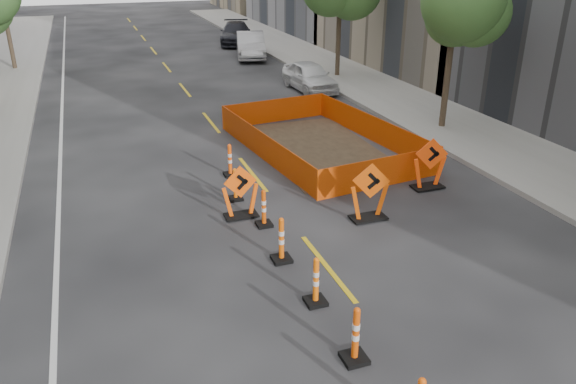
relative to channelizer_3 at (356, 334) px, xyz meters
name	(u,v)px	position (x,y,z in m)	size (l,w,h in m)	color
sidewalk_right	(454,126)	(9.79, 11.03, -0.48)	(4.00, 90.00, 0.15)	gray
tree_r_b	(455,10)	(9.19, 11.03, 3.97)	(2.80, 2.80, 5.95)	#382B1E
channelizer_3	(356,334)	(0.00, 0.00, 0.00)	(0.44, 0.44, 1.11)	#D94909
channelizer_4	(316,281)	(0.01, 1.83, -0.02)	(0.42, 0.42, 1.07)	#FD660A
channelizer_5	(281,240)	(-0.09, 3.65, 0.00)	(0.44, 0.44, 1.11)	#E75609
channelizer_6	(264,208)	(0.06, 5.48, -0.05)	(0.40, 0.40, 1.02)	#DA4A09
channelizer_7	(235,184)	(-0.21, 7.31, -0.08)	(0.38, 0.38, 0.96)	orange
channelizer_8	(230,160)	(0.10, 9.13, -0.03)	(0.42, 0.42, 1.05)	#FF4F0A
chevron_sign_left	(240,192)	(-0.36, 6.18, 0.19)	(0.99, 0.59, 1.48)	#FF550A
chevron_sign_center	(370,192)	(2.79, 4.90, 0.25)	(1.07, 0.64, 1.61)	#D84B09
chevron_sign_right	(430,163)	(5.43, 6.16, 0.24)	(1.06, 0.63, 1.59)	#FF450A
safety_fence	(320,137)	(3.73, 10.47, -0.08)	(4.46, 7.58, 0.95)	#F6560C
parked_car_near	(310,76)	(6.66, 18.80, 0.15)	(1.66, 4.13, 1.41)	white
parked_car_mid	(251,45)	(6.36, 28.20, 0.24)	(1.69, 4.85, 1.60)	#B1B0B6
parked_car_far	(236,33)	(6.88, 33.84, 0.20)	(2.13, 5.24, 1.52)	black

